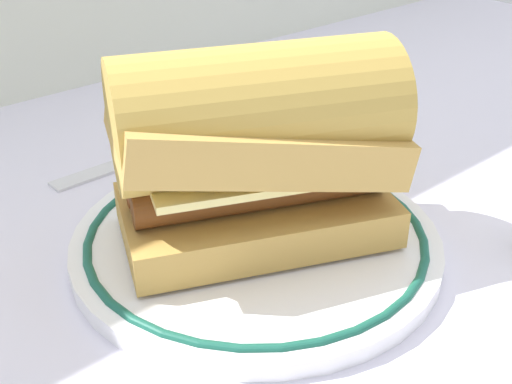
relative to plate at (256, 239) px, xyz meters
The scene contains 4 objects.
ground_plane 0.01m from the plate, 28.12° to the left, with size 1.50×1.50×0.00m, color silver.
plate is the anchor object (origin of this frame).
sausage_sandwich 0.07m from the plate, ahead, with size 0.20×0.16×0.13m.
butter_knife 0.17m from the plate, 84.82° to the left, with size 0.14×0.02×0.01m.
Camera 1 is at (-0.26, -0.29, 0.26)m, focal length 46.63 mm.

